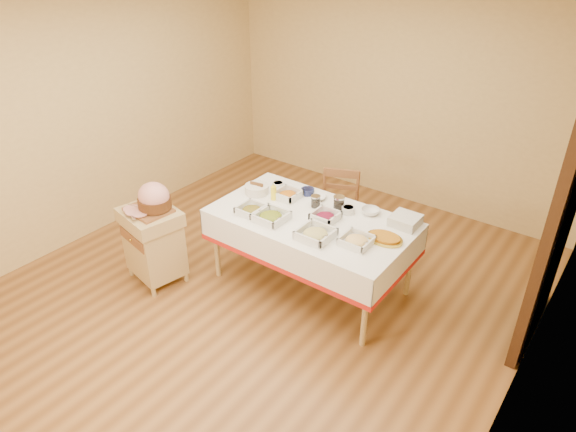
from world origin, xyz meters
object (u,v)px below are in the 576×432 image
object	(u,v)px
brass_platter	(385,238)
preserve_jar_right	(339,204)
mustard_bottle	(274,192)
bread_basket	(257,189)
preserve_jar_left	(316,202)
ham_on_board	(153,199)
dining_chair	(338,213)
plate_stack	(405,220)
butcher_cart	(154,241)
dining_table	(311,232)

from	to	relation	value
brass_platter	preserve_jar_right	bearing A→B (deg)	159.49
mustard_bottle	bread_basket	bearing A→B (deg)	177.81
bread_basket	preserve_jar_left	bearing A→B (deg)	10.12
ham_on_board	preserve_jar_left	world-z (taller)	ham_on_board
dining_chair	preserve_jar_right	size ratio (longest dim) A/B	6.61
ham_on_board	plate_stack	bearing A→B (deg)	30.29
dining_chair	preserve_jar_right	bearing A→B (deg)	-59.46
ham_on_board	preserve_jar_left	distance (m)	1.49
ham_on_board	plate_stack	size ratio (longest dim) A/B	1.77
ham_on_board	preserve_jar_left	xyz separation A→B (m)	(1.15, 0.95, -0.07)
dining_chair	mustard_bottle	distance (m)	0.80
preserve_jar_left	preserve_jar_right	size ratio (longest dim) A/B	0.85
dining_chair	preserve_jar_left	world-z (taller)	dining_chair
dining_chair	plate_stack	distance (m)	0.96
preserve_jar_left	mustard_bottle	world-z (taller)	mustard_bottle
butcher_cart	mustard_bottle	bearing A→B (deg)	47.84
butcher_cart	brass_platter	world-z (taller)	brass_platter
preserve_jar_right	dining_chair	bearing A→B (deg)	120.54
preserve_jar_left	preserve_jar_right	distance (m)	0.22
preserve_jar_left	preserve_jar_right	xyz separation A→B (m)	(0.20, 0.08, 0.01)
ham_on_board	mustard_bottle	xyz separation A→B (m)	(0.74, 0.83, -0.04)
ham_on_board	brass_platter	size ratio (longest dim) A/B	1.36
dining_chair	preserve_jar_left	size ratio (longest dim) A/B	7.80
dining_table	preserve_jar_right	xyz separation A→B (m)	(0.12, 0.26, 0.22)
ham_on_board	mustard_bottle	size ratio (longest dim) A/B	2.48
ham_on_board	mustard_bottle	distance (m)	1.12
butcher_cart	mustard_bottle	distance (m)	1.24
dining_chair	ham_on_board	bearing A→B (deg)	-127.86
dining_table	mustard_bottle	world-z (taller)	mustard_bottle
butcher_cart	brass_platter	bearing A→B (deg)	23.21
butcher_cart	plate_stack	xyz separation A→B (m)	(2.01, 1.18, 0.37)
butcher_cart	preserve_jar_right	xyz separation A→B (m)	(1.39, 1.07, 0.39)
brass_platter	dining_table	bearing A→B (deg)	-176.60
dining_table	brass_platter	distance (m)	0.74
brass_platter	plate_stack	bearing A→B (deg)	85.32
ham_on_board	bread_basket	distance (m)	1.00
dining_table	butcher_cart	xyz separation A→B (m)	(-1.27, -0.81, -0.17)
butcher_cart	preserve_jar_left	world-z (taller)	preserve_jar_left
butcher_cart	ham_on_board	world-z (taller)	ham_on_board
dining_chair	brass_platter	distance (m)	1.08
preserve_jar_left	mustard_bottle	size ratio (longest dim) A/B	0.67
plate_stack	ham_on_board	bearing A→B (deg)	-149.71
preserve_jar_left	ham_on_board	bearing A→B (deg)	-140.29
preserve_jar_left	butcher_cart	bearing A→B (deg)	-140.35
preserve_jar_left	bread_basket	size ratio (longest dim) A/B	0.49
plate_stack	brass_platter	size ratio (longest dim) A/B	0.77
mustard_bottle	brass_platter	distance (m)	1.20
bread_basket	plate_stack	xyz separation A→B (m)	(1.44, 0.31, -0.00)
preserve_jar_right	brass_platter	bearing A→B (deg)	-20.51
ham_on_board	brass_platter	distance (m)	2.10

